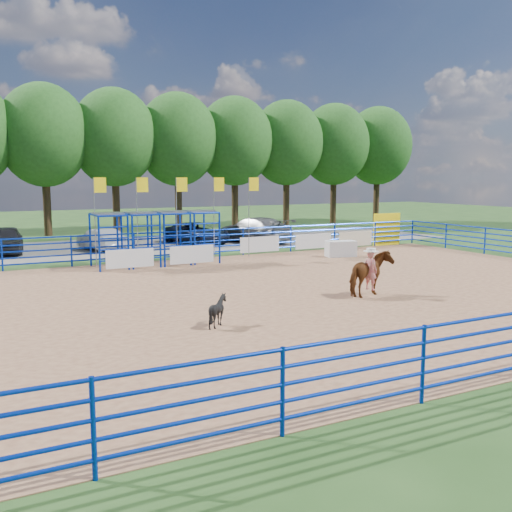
% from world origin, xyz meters
% --- Properties ---
extents(ground, '(120.00, 120.00, 0.00)m').
position_xyz_m(ground, '(0.00, 0.00, 0.00)').
color(ground, '#2F5120').
rests_on(ground, ground).
extents(arena_dirt, '(30.00, 20.00, 0.02)m').
position_xyz_m(arena_dirt, '(0.00, 0.00, 0.01)').
color(arena_dirt, '#A27351').
rests_on(arena_dirt, ground).
extents(gravel_strip, '(40.00, 10.00, 0.01)m').
position_xyz_m(gravel_strip, '(0.00, 17.00, 0.01)').
color(gravel_strip, slate).
rests_on(gravel_strip, ground).
extents(announcer_table, '(1.70, 1.06, 0.84)m').
position_xyz_m(announcer_table, '(7.35, 7.05, 0.44)').
color(announcer_table, silver).
rests_on(announcer_table, arena_dirt).
extents(horse_and_rider, '(2.06, 1.42, 2.41)m').
position_xyz_m(horse_and_rider, '(2.23, -1.87, 0.90)').
color(horse_and_rider, '#613213').
rests_on(horse_and_rider, arena_dirt).
extents(calf, '(0.81, 0.72, 0.89)m').
position_xyz_m(calf, '(-4.19, -3.19, 0.47)').
color(calf, black).
rests_on(calf, arena_dirt).
extents(car_a, '(2.22, 4.57, 1.50)m').
position_xyz_m(car_a, '(-8.42, 16.78, 0.76)').
color(car_a, black).
rests_on(car_a, gravel_strip).
extents(car_b, '(2.23, 4.02, 1.25)m').
position_xyz_m(car_b, '(-3.43, 15.68, 0.64)').
color(car_b, gray).
rests_on(car_b, gravel_strip).
extents(car_c, '(3.61, 5.26, 1.34)m').
position_xyz_m(car_c, '(2.80, 16.34, 0.68)').
color(car_c, black).
rests_on(car_c, gravel_strip).
extents(car_d, '(3.83, 6.08, 1.64)m').
position_xyz_m(car_d, '(6.36, 15.33, 0.83)').
color(car_d, '#5E5E60').
rests_on(car_d, gravel_strip).
extents(perimeter_fence, '(30.10, 20.10, 1.50)m').
position_xyz_m(perimeter_fence, '(0.00, 0.00, 0.75)').
color(perimeter_fence, '#082CB2').
rests_on(perimeter_fence, ground).
extents(chute_assembly, '(19.32, 2.41, 4.20)m').
position_xyz_m(chute_assembly, '(-1.90, 8.84, 1.26)').
color(chute_assembly, '#082CB2').
rests_on(chute_assembly, ground).
extents(treeline, '(56.40, 6.40, 11.24)m').
position_xyz_m(treeline, '(0.00, 26.00, 7.53)').
color(treeline, '#3F2B19').
rests_on(treeline, ground).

